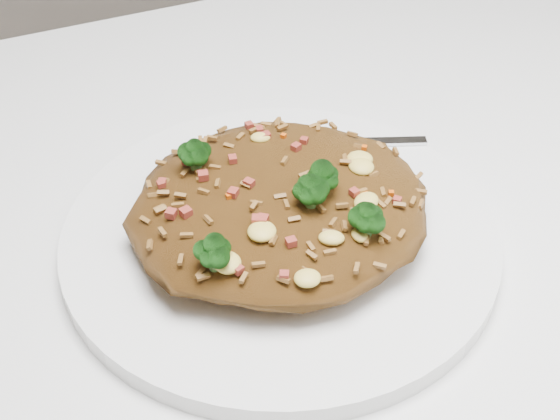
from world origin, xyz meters
The scene contains 4 objects.
dining_table centered at (0.00, 0.00, 0.66)m, with size 1.20×0.80×0.75m.
plate centered at (0.09, 0.04, 0.76)m, with size 0.28×0.28×0.01m, color white.
fried_rice centered at (0.09, 0.04, 0.79)m, with size 0.19×0.18×0.06m.
fork centered at (0.16, 0.11, 0.77)m, with size 0.16×0.08×0.00m.
Camera 1 is at (-0.07, -0.31, 1.10)m, focal length 50.00 mm.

